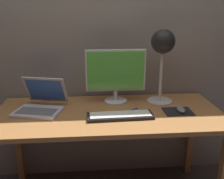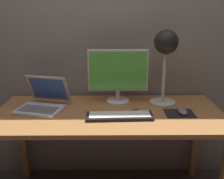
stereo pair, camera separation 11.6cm
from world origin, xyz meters
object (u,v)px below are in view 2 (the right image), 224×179
pen (131,111)px  monitor (118,74)px  laptop (44,99)px  mouse (183,111)px  desk_lamp (166,49)px  keyboard_main (120,116)px

pen → monitor: bearing=115.0°
laptop → mouse: size_ratio=4.01×
monitor → desk_lamp: (0.34, -0.03, 0.19)m
desk_lamp → mouse: 0.46m
monitor → laptop: (-0.54, -0.11, -0.16)m
monitor → mouse: (0.44, -0.24, -0.21)m
monitor → laptop: size_ratio=1.17×
laptop → pen: (0.63, -0.08, -0.06)m
keyboard_main → desk_lamp: (0.34, 0.26, 0.40)m
keyboard_main → monitor: bearing=90.8°
laptop → pen: laptop is taller
keyboard_main → laptop: 0.58m
keyboard_main → mouse: bearing=7.0°
laptop → pen: 0.64m
desk_lamp → laptop: bearing=-175.0°
keyboard_main → mouse: 0.44m
laptop → mouse: 0.99m
monitor → laptop: bearing=-168.7°
keyboard_main → laptop: laptop is taller
laptop → pen: bearing=-7.2°
monitor → desk_lamp: size_ratio=0.81×
desk_lamp → pen: (-0.25, -0.16, -0.41)m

